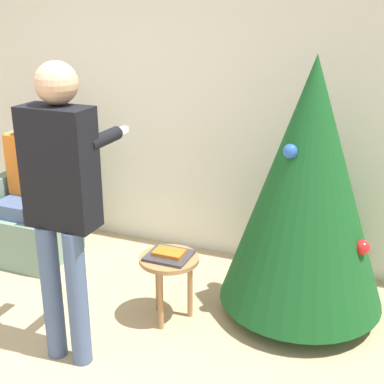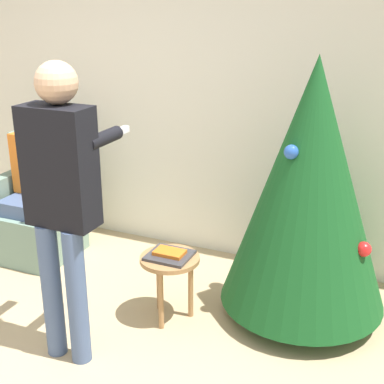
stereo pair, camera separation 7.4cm
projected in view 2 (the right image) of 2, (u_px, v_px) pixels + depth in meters
wall_back at (180, 92)px, 4.35m from camera, size 8.00×0.06×2.70m
christmas_tree at (309, 186)px, 3.43m from camera, size 1.11×1.11×1.77m
armchair at (37, 213)px, 4.51m from camera, size 0.66×0.61×1.00m
person_seated at (31, 179)px, 4.38m from camera, size 0.36×0.46×1.24m
person_standing at (61, 190)px, 2.98m from camera, size 0.42×0.57×1.77m
side_stool at (170, 267)px, 3.56m from camera, size 0.40×0.40×0.46m
laptop at (170, 255)px, 3.53m from camera, size 0.28×0.25×0.02m
book at (170, 252)px, 3.52m from camera, size 0.20×0.13×0.02m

